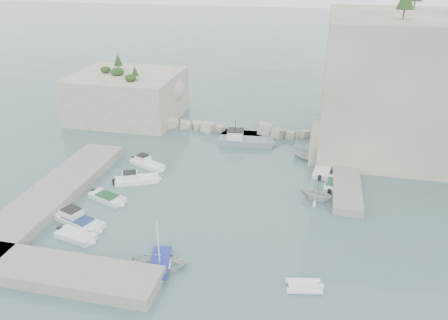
% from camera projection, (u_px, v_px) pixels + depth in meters
% --- Properties ---
extents(ground, '(400.00, 400.00, 0.00)m').
position_uv_depth(ground, '(211.00, 211.00, 44.16)').
color(ground, '#496D6E').
rests_on(ground, ground).
extents(cliff_east, '(26.00, 22.00, 17.00)m').
position_uv_depth(cliff_east, '(427.00, 84.00, 56.25)').
color(cliff_east, beige).
rests_on(cliff_east, ground).
extents(cliff_terrace, '(8.00, 10.00, 2.50)m').
position_uv_depth(cliff_terrace, '(341.00, 144.00, 56.92)').
color(cliff_terrace, beige).
rests_on(cliff_terrace, ground).
extents(outcrop_west, '(16.00, 14.00, 7.00)m').
position_uv_depth(outcrop_west, '(127.00, 96.00, 68.82)').
color(outcrop_west, beige).
rests_on(outcrop_west, ground).
extents(quay_west, '(5.00, 24.00, 1.10)m').
position_uv_depth(quay_west, '(54.00, 193.00, 46.48)').
color(quay_west, '#9E9689').
rests_on(quay_west, ground).
extents(quay_south, '(18.00, 4.00, 1.10)m').
position_uv_depth(quay_south, '(51.00, 271.00, 34.90)').
color(quay_south, '#9E9689').
rests_on(quay_south, ground).
extents(ledge_east, '(3.00, 16.00, 0.80)m').
position_uv_depth(ledge_east, '(346.00, 177.00, 50.10)').
color(ledge_east, '#9E9689').
rests_on(ledge_east, ground).
extents(breakwater, '(28.00, 3.00, 1.40)m').
position_uv_depth(breakwater, '(242.00, 128.00, 63.51)').
color(breakwater, beige).
rests_on(breakwater, ground).
extents(motorboat_a, '(5.36, 3.54, 1.40)m').
position_uv_depth(motorboat_a, '(148.00, 166.00, 53.69)').
color(motorboat_a, white).
rests_on(motorboat_a, ground).
extents(motorboat_b, '(5.62, 3.93, 1.40)m').
position_uv_depth(motorboat_b, '(137.00, 182.00, 49.92)').
color(motorboat_b, white).
rests_on(motorboat_b, ground).
extents(motorboat_c, '(4.87, 3.18, 0.70)m').
position_uv_depth(motorboat_c, '(108.00, 200.00, 46.21)').
color(motorboat_c, white).
rests_on(motorboat_c, ground).
extents(motorboat_d, '(6.51, 3.88, 1.40)m').
position_uv_depth(motorboat_d, '(79.00, 223.00, 42.19)').
color(motorboat_d, silver).
rests_on(motorboat_d, ground).
extents(motorboat_e, '(4.32, 2.48, 0.70)m').
position_uv_depth(motorboat_e, '(76.00, 238.00, 39.94)').
color(motorboat_e, silver).
rests_on(motorboat_e, ground).
extents(rowboat, '(5.44, 4.41, 0.99)m').
position_uv_depth(rowboat, '(160.00, 267.00, 36.18)').
color(rowboat, silver).
rests_on(rowboat, ground).
extents(inflatable_dinghy, '(3.21, 1.98, 0.44)m').
position_uv_depth(inflatable_dinghy, '(303.00, 288.00, 33.93)').
color(inflatable_dinghy, silver).
rests_on(inflatable_dinghy, ground).
extents(tender_east_a, '(4.25, 3.90, 1.89)m').
position_uv_depth(tender_east_a, '(316.00, 200.00, 46.20)').
color(tender_east_a, silver).
rests_on(tender_east_a, ground).
extents(tender_east_b, '(2.03, 4.37, 0.70)m').
position_uv_depth(tender_east_b, '(332.00, 186.00, 48.92)').
color(tender_east_b, white).
rests_on(tender_east_b, ground).
extents(tender_east_c, '(2.48, 5.74, 0.70)m').
position_uv_depth(tender_east_c, '(323.00, 171.00, 52.48)').
color(tender_east_c, white).
rests_on(tender_east_c, ground).
extents(tender_east_d, '(4.12, 3.05, 1.50)m').
position_uv_depth(tender_east_d, '(306.00, 160.00, 55.42)').
color(tender_east_d, silver).
rests_on(tender_east_d, ground).
extents(work_boat, '(8.21, 3.08, 2.20)m').
position_uv_depth(work_boat, '(246.00, 145.00, 59.85)').
color(work_boat, slate).
rests_on(work_boat, ground).
extents(rowboat_mast, '(0.10, 0.10, 4.20)m').
position_uv_depth(rowboat_mast, '(158.00, 241.00, 35.09)').
color(rowboat_mast, white).
rests_on(rowboat_mast, rowboat).
extents(vegetation, '(53.48, 13.88, 13.40)m').
position_uv_depth(vegetation, '(396.00, 5.00, 54.56)').
color(vegetation, '#1E4219').
rests_on(vegetation, ground).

